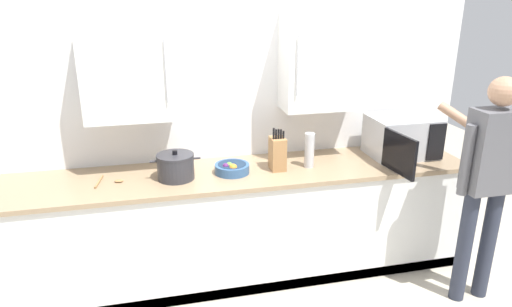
# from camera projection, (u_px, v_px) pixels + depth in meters

# --- Properties ---
(back_wall_tiled) EXTENTS (4.14, 0.44, 2.67)m
(back_wall_tiled) POSITION_uv_depth(u_px,v_px,m) (227.00, 98.00, 3.70)
(back_wall_tiled) COLOR white
(back_wall_tiled) RESTS_ON ground_plane
(counter_unit) EXTENTS (3.73, 0.71, 0.91)m
(counter_unit) POSITION_uv_depth(u_px,v_px,m) (237.00, 224.00, 3.70)
(counter_unit) COLOR white
(counter_unit) RESTS_ON ground_plane
(microwave_oven) EXTENTS (0.55, 0.79, 0.33)m
(microwave_oven) POSITION_uv_depth(u_px,v_px,m) (399.00, 137.00, 3.83)
(microwave_oven) COLOR #B7BABF
(microwave_oven) RESTS_ON counter_unit
(stock_pot) EXTENTS (0.37, 0.28, 0.22)m
(stock_pot) POSITION_uv_depth(u_px,v_px,m) (176.00, 166.00, 3.38)
(stock_pot) COLOR #2D2D33
(stock_pot) RESTS_ON counter_unit
(thermos_flask) EXTENTS (0.08, 0.08, 0.28)m
(thermos_flask) POSITION_uv_depth(u_px,v_px,m) (309.00, 150.00, 3.59)
(thermos_flask) COLOR #B7BABF
(thermos_flask) RESTS_ON counter_unit
(fruit_bowl) EXTENTS (0.27, 0.27, 0.10)m
(fruit_bowl) POSITION_uv_depth(u_px,v_px,m) (232.00, 168.00, 3.50)
(fruit_bowl) COLOR #335684
(fruit_bowl) RESTS_ON counter_unit
(wooden_spoon) EXTENTS (0.20, 0.23, 0.02)m
(wooden_spoon) POSITION_uv_depth(u_px,v_px,m) (109.00, 181.00, 3.33)
(wooden_spoon) COLOR #A37547
(wooden_spoon) RESTS_ON counter_unit
(knife_block) EXTENTS (0.11, 0.15, 0.34)m
(knife_block) POSITION_uv_depth(u_px,v_px,m) (277.00, 153.00, 3.54)
(knife_block) COLOR #A37547
(knife_block) RESTS_ON counter_unit
(person_figure) EXTENTS (0.44, 0.55, 1.70)m
(person_figure) POSITION_uv_depth(u_px,v_px,m) (487.00, 173.00, 3.21)
(person_figure) COLOR #282D3D
(person_figure) RESTS_ON ground_plane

